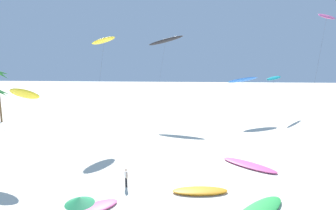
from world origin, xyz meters
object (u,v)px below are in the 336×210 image
(flying_kite_3, at_px, (274,78))
(beach_umbrella, at_px, (80,200))
(grounded_kite_2, at_px, (249,165))
(grounded_kite_1, at_px, (200,191))
(person_mid_field, at_px, (126,177))
(flying_kite_1, at_px, (104,40))
(flying_kite_5, at_px, (327,17))
(flying_kite_4, at_px, (243,80))
(flying_kite_0, at_px, (24,94))
(grounded_kite_0, at_px, (94,208))
(flying_kite_2, at_px, (166,41))

(flying_kite_3, distance_m, beach_umbrella, 47.31)
(grounded_kite_2, xyz_separation_m, beach_umbrella, (-13.33, -11.99, 1.83))
(grounded_kite_1, bearing_deg, person_mid_field, 175.21)
(flying_kite_1, height_order, flying_kite_5, flying_kite_5)
(flying_kite_4, height_order, flying_kite_5, flying_kite_5)
(flying_kite_5, bearing_deg, flying_kite_4, 140.24)
(grounded_kite_2, bearing_deg, flying_kite_4, 81.58)
(flying_kite_0, distance_m, person_mid_field, 14.12)
(flying_kite_5, height_order, beach_umbrella, flying_kite_5)
(grounded_kite_0, relative_size, beach_umbrella, 1.73)
(flying_kite_1, relative_size, beach_umbrella, 6.89)
(flying_kite_1, relative_size, grounded_kite_1, 3.19)
(grounded_kite_1, relative_size, beach_umbrella, 2.16)
(grounded_kite_0, bearing_deg, beach_umbrella, -90.42)
(flying_kite_0, distance_m, flying_kite_3, 45.21)
(flying_kite_1, distance_m, grounded_kite_0, 26.49)
(flying_kite_3, bearing_deg, grounded_kite_2, -110.33)
(flying_kite_3, distance_m, grounded_kite_2, 31.28)
(flying_kite_4, bearing_deg, flying_kite_2, 174.55)
(flying_kite_4, xyz_separation_m, grounded_kite_2, (-3.50, -23.63, -7.57))
(grounded_kite_0, bearing_deg, flying_kite_0, 140.66)
(flying_kite_2, height_order, flying_kite_4, flying_kite_2)
(grounded_kite_1, bearing_deg, grounded_kite_0, -157.15)
(flying_kite_3, distance_m, grounded_kite_0, 45.63)
(person_mid_field, bearing_deg, flying_kite_3, 56.89)
(flying_kite_5, bearing_deg, flying_kite_2, 158.38)
(flying_kite_1, height_order, beach_umbrella, flying_kite_1)
(flying_kite_5, xyz_separation_m, grounded_kite_0, (-26.93, -24.91, -17.42))
(grounded_kite_1, height_order, beach_umbrella, beach_umbrella)
(flying_kite_3, bearing_deg, grounded_kite_0, -122.03)
(flying_kite_3, relative_size, beach_umbrella, 3.93)
(flying_kite_3, xyz_separation_m, grounded_kite_1, (-15.90, -34.78, -7.64))
(grounded_kite_1, xyz_separation_m, grounded_kite_2, (5.36, 6.34, -0.02))
(flying_kite_3, bearing_deg, grounded_kite_1, -114.56)
(grounded_kite_0, distance_m, grounded_kite_2, 16.47)
(person_mid_field, bearing_deg, flying_kite_4, 62.55)
(grounded_kite_1, bearing_deg, flying_kite_2, 100.43)
(flying_kite_3, relative_size, flying_kite_5, 0.48)
(grounded_kite_0, bearing_deg, flying_kite_5, 42.77)
(flying_kite_4, relative_size, grounded_kite_1, 2.61)
(flying_kite_5, xyz_separation_m, person_mid_field, (-25.40, -21.02, -16.63))
(flying_kite_3, height_order, beach_umbrella, flying_kite_3)
(flying_kite_0, xyz_separation_m, grounded_kite_2, (23.40, 1.43, -7.52))
(flying_kite_1, height_order, grounded_kite_2, flying_kite_1)
(flying_kite_5, distance_m, person_mid_field, 36.93)
(flying_kite_4, distance_m, flying_kite_5, 16.43)
(grounded_kite_0, bearing_deg, flying_kite_4, 63.23)
(flying_kite_2, relative_size, flying_kite_4, 1.31)
(grounded_kite_0, bearing_deg, flying_kite_3, 57.97)
(flying_kite_3, height_order, grounded_kite_1, flying_kite_3)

